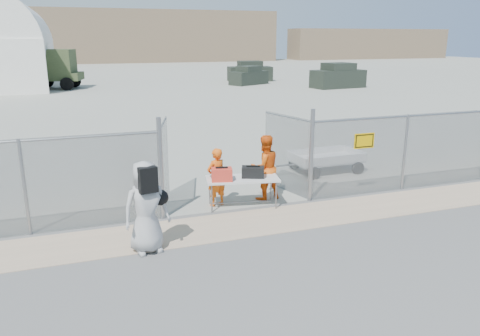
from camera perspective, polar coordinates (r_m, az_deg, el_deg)
name	(u,v)px	position (r m, az deg, el deg)	size (l,w,h in m)	color
ground	(270,239)	(10.42, 3.64, -8.65)	(160.00, 160.00, 0.00)	#4C4B4B
tarmac_inside	(114,80)	(51.06, -15.10, 10.29)	(160.00, 80.00, 0.01)	gray
dirt_strip	(254,222)	(11.27, 1.67, -6.66)	(44.00, 1.60, 0.01)	tan
distant_hills	(125,36)	(87.19, -13.86, 15.33)	(140.00, 6.00, 9.00)	#7F684F
chain_link_fence	(240,168)	(11.81, 0.00, 0.00)	(40.00, 0.20, 2.20)	gray
quonset_hangar	(0,41)	(49.15, -27.26, 13.62)	(9.00, 18.00, 8.00)	white
folding_table	(242,192)	(12.18, 0.29, -2.98)	(1.86, 0.78, 0.79)	silver
orange_bag	(222,174)	(11.79, -2.24, -0.79)	(0.52, 0.34, 0.32)	red
black_duffel	(253,172)	(12.08, 1.59, -0.49)	(0.57, 0.34, 0.28)	black
security_worker_left	(216,177)	(12.17, -2.91, -1.14)	(0.57, 0.37, 1.55)	#E65A10
security_worker_right	(265,167)	(12.65, 3.01, 0.07)	(0.87, 0.68, 1.79)	#E65A10
visitor	(146,207)	(9.69, -11.38, -4.71)	(0.94, 0.61, 1.93)	#A4A4A4
utility_trailer	(326,161)	(15.65, 10.42, 0.85)	(2.98, 1.53, 0.72)	silver
military_truck	(38,69)	(44.16, -23.36, 10.97)	(6.97, 2.57, 3.32)	#3D4A29
parked_vehicle_near	(249,76)	(44.70, 1.08, 11.20)	(3.72, 1.68, 1.68)	#272E26
parked_vehicle_mid	(250,71)	(48.36, 1.21, 11.70)	(4.33, 1.96, 1.96)	#272E26
parked_vehicle_far	(338,76)	(42.61, 11.87, 10.95)	(4.65, 2.10, 2.10)	#272E26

